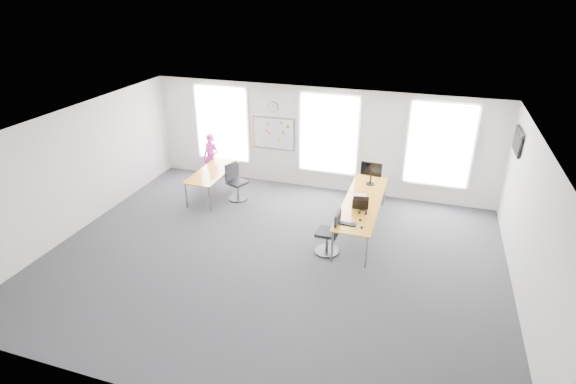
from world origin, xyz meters
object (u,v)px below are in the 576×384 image
(chair_left, at_px, (236,184))
(keyboard, at_px, (347,224))
(desk_right, at_px, (362,203))
(chair_right, at_px, (330,235))
(headphones, at_px, (362,212))
(desk_left, at_px, (213,173))
(person, at_px, (211,158))
(monitor, at_px, (371,171))

(chair_left, height_order, keyboard, chair_left)
(keyboard, bearing_deg, chair_left, 154.92)
(desk_right, distance_m, chair_right, 1.36)
(chair_right, distance_m, headphones, 0.92)
(chair_right, bearing_deg, chair_left, -119.66)
(desk_right, distance_m, desk_left, 4.42)
(chair_left, height_order, headphones, chair_left)
(desk_right, relative_size, person, 2.17)
(desk_left, height_order, person, person)
(chair_left, distance_m, keyboard, 4.03)
(chair_left, bearing_deg, headphones, -88.67)
(chair_left, distance_m, headphones, 4.02)
(desk_right, height_order, monitor, monitor)
(chair_right, relative_size, headphones, 5.42)
(monitor, bearing_deg, desk_right, -85.80)
(desk_left, bearing_deg, chair_left, -1.73)
(desk_left, bearing_deg, desk_right, -9.25)
(desk_right, height_order, chair_left, chair_left)
(desk_right, bearing_deg, person, 161.74)
(headphones, xyz_separation_m, monitor, (-0.07, 1.70, 0.32))
(chair_right, height_order, headphones, chair_right)
(desk_right, distance_m, chair_left, 3.74)
(desk_right, relative_size, headphones, 16.72)
(desk_left, height_order, chair_left, chair_left)
(desk_left, bearing_deg, person, 119.28)
(chair_left, xyz_separation_m, headphones, (3.77, -1.35, 0.39))
(headphones, bearing_deg, keyboard, -117.61)
(keyboard, bearing_deg, monitor, 89.32)
(desk_left, xyz_separation_m, keyboard, (4.22, -1.94, 0.12))
(headphones, height_order, monitor, monitor)
(chair_right, height_order, monitor, monitor)
(desk_right, relative_size, chair_right, 3.09)
(desk_right, relative_size, chair_left, 3.13)
(desk_left, xyz_separation_m, chair_left, (0.70, -0.02, -0.23))
(person, distance_m, keyboard, 5.51)
(desk_right, height_order, headphones, headphones)
(desk_left, xyz_separation_m, headphones, (4.46, -1.37, 0.16))
(person, bearing_deg, monitor, 6.64)
(monitor, bearing_deg, chair_right, -97.32)
(desk_right, height_order, chair_right, chair_right)
(chair_left, relative_size, monitor, 1.69)
(desk_right, xyz_separation_m, person, (-4.86, 1.60, 0.01))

